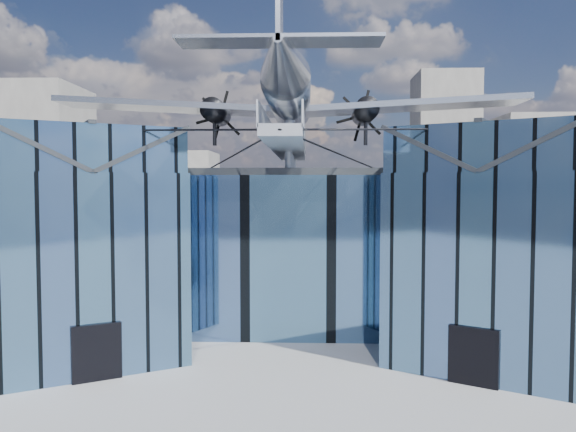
{
  "coord_description": "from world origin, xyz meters",
  "views": [
    {
      "loc": [
        1.12,
        -29.31,
        8.84
      ],
      "look_at": [
        0.0,
        2.0,
        7.2
      ],
      "focal_mm": 35.0,
      "sensor_mm": 36.0,
      "label": 1
    }
  ],
  "objects": [
    {
      "name": "tree_side_e",
      "position": [
        21.33,
        13.84,
        3.48
      ],
      "size": [
        3.97,
        3.97,
        5.14
      ],
      "rotation": [
        0.0,
        0.0,
        0.24
      ],
      "color": "#372016",
      "rests_on": "ground"
    },
    {
      "name": "museum",
      "position": [
        0.0,
        5.82,
        5.54
      ],
      "size": [
        32.88,
        24.5,
        17.6
      ],
      "color": "#4B7199",
      "rests_on": "ground"
    },
    {
      "name": "ground_plane",
      "position": [
        0.0,
        0.0,
        0.0
      ],
      "size": [
        120.0,
        120.0,
        0.0
      ],
      "primitive_type": "plane",
      "color": "gray"
    },
    {
      "name": "bg_towers",
      "position": [
        1.45,
        50.49,
        10.01
      ],
      "size": [
        77.0,
        24.5,
        26.0
      ],
      "color": "gray",
      "rests_on": "ground"
    }
  ]
}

